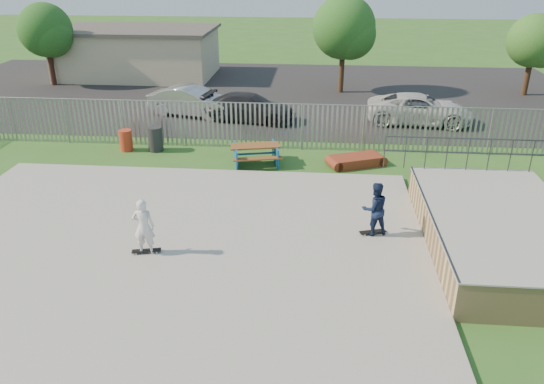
# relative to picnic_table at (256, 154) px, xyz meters

# --- Properties ---
(ground) EXTENTS (120.00, 120.00, 0.00)m
(ground) POSITION_rel_picnic_table_xyz_m (-1.85, -7.08, -0.41)
(ground) COLOR #306221
(ground) RESTS_ON ground
(concrete_slab) EXTENTS (15.00, 12.00, 0.15)m
(concrete_slab) POSITION_rel_picnic_table_xyz_m (-1.85, -7.08, -0.34)
(concrete_slab) COLOR #989893
(concrete_slab) RESTS_ON ground
(quarter_pipe) EXTENTS (5.50, 7.05, 2.19)m
(quarter_pipe) POSITION_rel_picnic_table_xyz_m (7.65, -6.04, 0.15)
(quarter_pipe) COLOR tan
(quarter_pipe) RESTS_ON ground
(fence) EXTENTS (26.04, 16.02, 2.00)m
(fence) POSITION_rel_picnic_table_xyz_m (-0.85, -2.50, 0.59)
(fence) COLOR gray
(fence) RESTS_ON ground
(picnic_table) EXTENTS (2.23, 1.98, 0.81)m
(picnic_table) POSITION_rel_picnic_table_xyz_m (0.00, 0.00, 0.00)
(picnic_table) COLOR brown
(picnic_table) RESTS_ON ground
(funbox) EXTENTS (2.17, 1.65, 0.39)m
(funbox) POSITION_rel_picnic_table_xyz_m (4.01, 0.22, -0.22)
(funbox) COLOR maroon
(funbox) RESTS_ON ground
(trash_bin_red) EXTENTS (0.54, 0.54, 0.91)m
(trash_bin_red) POSITION_rel_picnic_table_xyz_m (-5.71, 1.13, 0.04)
(trash_bin_red) COLOR #B5321B
(trash_bin_red) RESTS_ON ground
(trash_bin_grey) EXTENTS (0.63, 0.63, 1.05)m
(trash_bin_grey) POSITION_rel_picnic_table_xyz_m (-4.45, 1.21, 0.11)
(trash_bin_grey) COLOR #262628
(trash_bin_grey) RESTS_ON ground
(parking_lot) EXTENTS (40.00, 18.00, 0.02)m
(parking_lot) POSITION_rel_picnic_table_xyz_m (-1.85, 11.92, -0.40)
(parking_lot) COLOR black
(parking_lot) RESTS_ON ground
(car_silver) EXTENTS (4.81, 2.67, 1.50)m
(car_silver) POSITION_rel_picnic_table_xyz_m (-4.05, 6.61, 0.36)
(car_silver) COLOR silver
(car_silver) RESTS_ON parking_lot
(car_dark) EXTENTS (4.90, 2.68, 1.35)m
(car_dark) POSITION_rel_picnic_table_xyz_m (-0.97, 5.96, 0.28)
(car_dark) COLOR black
(car_dark) RESTS_ON parking_lot
(car_white) EXTENTS (5.33, 2.82, 1.43)m
(car_white) POSITION_rel_picnic_table_xyz_m (7.44, 6.23, 0.32)
(car_white) COLOR silver
(car_white) RESTS_ON parking_lot
(building) EXTENTS (10.40, 6.40, 3.20)m
(building) POSITION_rel_picnic_table_xyz_m (-9.85, 15.92, 1.20)
(building) COLOR #C1B795
(building) RESTS_ON ground
(tree_left) EXTENTS (3.28, 3.28, 5.06)m
(tree_left) POSITION_rel_picnic_table_xyz_m (-14.48, 12.74, 2.99)
(tree_left) COLOR #3B2017
(tree_left) RESTS_ON ground
(tree_mid) EXTENTS (3.65, 3.65, 5.64)m
(tree_mid) POSITION_rel_picnic_table_xyz_m (3.77, 12.37, 3.38)
(tree_mid) COLOR #452F1B
(tree_mid) RESTS_ON ground
(tree_right) EXTENTS (3.03, 3.03, 4.68)m
(tree_right) POSITION_rel_picnic_table_xyz_m (14.67, 12.63, 2.73)
(tree_right) COLOR #3F2A19
(tree_right) RESTS_ON ground
(skateboard_a) EXTENTS (0.82, 0.43, 0.08)m
(skateboard_a) POSITION_rel_picnic_table_xyz_m (4.16, -5.72, -0.22)
(skateboard_a) COLOR black
(skateboard_a) RESTS_ON concrete_slab
(skateboard_b) EXTENTS (0.82, 0.38, 0.08)m
(skateboard_b) POSITION_rel_picnic_table_xyz_m (-2.22, -7.37, -0.22)
(skateboard_b) COLOR black
(skateboard_b) RESTS_ON concrete_slab
(skater_navy) EXTENTS (0.95, 0.83, 1.64)m
(skater_navy) POSITION_rel_picnic_table_xyz_m (4.16, -5.72, 0.55)
(skater_navy) COLOR #14203F
(skater_navy) RESTS_ON concrete_slab
(skater_white) EXTENTS (0.62, 0.42, 1.64)m
(skater_white) POSITION_rel_picnic_table_xyz_m (-2.22, -7.37, 0.55)
(skater_white) COLOR silver
(skater_white) RESTS_ON concrete_slab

